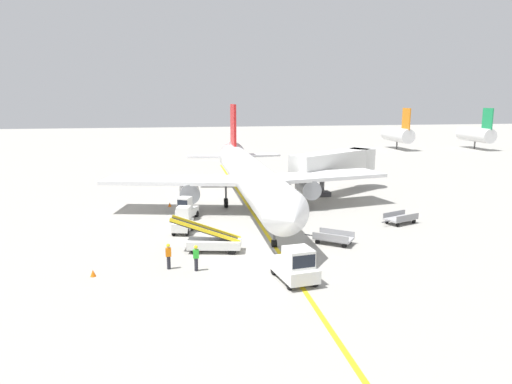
{
  "coord_description": "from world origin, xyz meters",
  "views": [
    {
      "loc": [
        -5.79,
        -32.6,
        10.87
      ],
      "look_at": [
        1.6,
        9.04,
        2.5
      ],
      "focal_mm": 33.5,
      "sensor_mm": 36.0,
      "label": 1
    }
  ],
  "objects_px": {
    "baggage_tug_near_wing": "(183,221)",
    "safety_cone_nose_left": "(93,273)",
    "safety_cone_nose_right": "(170,204)",
    "baggage_cart_empty_trailing": "(400,218)",
    "ground_crew_marshaller": "(196,257)",
    "jet_bridge": "(340,162)",
    "baggage_cart_loaded": "(333,238)",
    "baggage_tug_by_cargo_door": "(186,209)",
    "ground_crew_wing_walker": "(168,255)",
    "airliner": "(250,176)",
    "pushback_tug": "(295,266)",
    "belt_loader_forward_hold": "(213,241)"
  },
  "relations": [
    {
      "from": "pushback_tug",
      "to": "belt_loader_forward_hold",
      "type": "bearing_deg",
      "value": 123.8
    },
    {
      "from": "baggage_tug_by_cargo_door",
      "to": "ground_crew_wing_walker",
      "type": "xyz_separation_m",
      "value": [
        -1.57,
        -12.85,
        -0.02
      ]
    },
    {
      "from": "airliner",
      "to": "baggage_cart_loaded",
      "type": "distance_m",
      "value": 13.19
    },
    {
      "from": "jet_bridge",
      "to": "pushback_tug",
      "type": "distance_m",
      "value": 28.7
    },
    {
      "from": "baggage_tug_by_cargo_door",
      "to": "safety_cone_nose_left",
      "type": "relative_size",
      "value": 6.2
    },
    {
      "from": "belt_loader_forward_hold",
      "to": "baggage_cart_loaded",
      "type": "relative_size",
      "value": 1.5
    },
    {
      "from": "baggage_cart_empty_trailing",
      "to": "baggage_tug_by_cargo_door",
      "type": "bearing_deg",
      "value": 165.22
    },
    {
      "from": "baggage_tug_near_wing",
      "to": "safety_cone_nose_left",
      "type": "distance_m",
      "value": 10.74
    },
    {
      "from": "ground_crew_marshaller",
      "to": "belt_loader_forward_hold",
      "type": "bearing_deg",
      "value": 69.68
    },
    {
      "from": "baggage_tug_by_cargo_door",
      "to": "jet_bridge",
      "type": "bearing_deg",
      "value": 28.02
    },
    {
      "from": "baggage_cart_empty_trailing",
      "to": "baggage_tug_near_wing",
      "type": "bearing_deg",
      "value": 178.46
    },
    {
      "from": "ground_crew_wing_walker",
      "to": "safety_cone_nose_left",
      "type": "xyz_separation_m",
      "value": [
        -4.62,
        -0.53,
        -0.69
      ]
    },
    {
      "from": "pushback_tug",
      "to": "safety_cone_nose_right",
      "type": "xyz_separation_m",
      "value": [
        -7.44,
        21.76,
        -0.77
      ]
    },
    {
      "from": "jet_bridge",
      "to": "ground_crew_marshaller",
      "type": "bearing_deg",
      "value": -127.69
    },
    {
      "from": "baggage_tug_near_wing",
      "to": "baggage_tug_by_cargo_door",
      "type": "bearing_deg",
      "value": 84.64
    },
    {
      "from": "airliner",
      "to": "baggage_cart_empty_trailing",
      "type": "xyz_separation_m",
      "value": [
        12.22,
        -7.38,
        -2.95
      ]
    },
    {
      "from": "jet_bridge",
      "to": "baggage_tug_by_cargo_door",
      "type": "relative_size",
      "value": 4.44
    },
    {
      "from": "ground_crew_wing_walker",
      "to": "ground_crew_marshaller",
      "type": "bearing_deg",
      "value": -20.83
    },
    {
      "from": "airliner",
      "to": "baggage_tug_by_cargo_door",
      "type": "relative_size",
      "value": 12.92
    },
    {
      "from": "airliner",
      "to": "belt_loader_forward_hold",
      "type": "relative_size",
      "value": 6.83
    },
    {
      "from": "belt_loader_forward_hold",
      "to": "safety_cone_nose_left",
      "type": "bearing_deg",
      "value": -155.03
    },
    {
      "from": "baggage_tug_near_wing",
      "to": "safety_cone_nose_left",
      "type": "bearing_deg",
      "value": -122.68
    },
    {
      "from": "belt_loader_forward_hold",
      "to": "ground_crew_wing_walker",
      "type": "distance_m",
      "value": 4.37
    },
    {
      "from": "ground_crew_marshaller",
      "to": "safety_cone_nose_right",
      "type": "relative_size",
      "value": 3.86
    },
    {
      "from": "safety_cone_nose_left",
      "to": "safety_cone_nose_right",
      "type": "height_order",
      "value": "same"
    },
    {
      "from": "safety_cone_nose_right",
      "to": "baggage_cart_empty_trailing",
      "type": "bearing_deg",
      "value": -27.23
    },
    {
      "from": "ground_crew_wing_walker",
      "to": "belt_loader_forward_hold",
      "type": "bearing_deg",
      "value": 44.63
    },
    {
      "from": "jet_bridge",
      "to": "ground_crew_marshaller",
      "type": "relative_size",
      "value": 7.13
    },
    {
      "from": "baggage_tug_near_wing",
      "to": "ground_crew_wing_walker",
      "type": "xyz_separation_m",
      "value": [
        -1.16,
        -8.49,
        -0.02
      ]
    },
    {
      "from": "baggage_tug_near_wing",
      "to": "baggage_cart_loaded",
      "type": "xyz_separation_m",
      "value": [
        11.08,
        -5.2,
        -0.46
      ]
    },
    {
      "from": "ground_crew_wing_walker",
      "to": "safety_cone_nose_left",
      "type": "relative_size",
      "value": 3.86
    },
    {
      "from": "ground_crew_wing_walker",
      "to": "safety_cone_nose_right",
      "type": "bearing_deg",
      "value": 89.82
    },
    {
      "from": "safety_cone_nose_left",
      "to": "ground_crew_marshaller",
      "type": "bearing_deg",
      "value": -1.14
    },
    {
      "from": "baggage_tug_near_wing",
      "to": "belt_loader_forward_hold",
      "type": "xyz_separation_m",
      "value": [
        1.94,
        -5.42,
        -0.15
      ]
    },
    {
      "from": "baggage_cart_empty_trailing",
      "to": "safety_cone_nose_left",
      "type": "xyz_separation_m",
      "value": [
        -24.66,
        -8.51,
        -0.25
      ]
    },
    {
      "from": "baggage_tug_near_wing",
      "to": "safety_cone_nose_left",
      "type": "relative_size",
      "value": 6.03
    },
    {
      "from": "baggage_cart_empty_trailing",
      "to": "safety_cone_nose_right",
      "type": "relative_size",
      "value": 8.59
    },
    {
      "from": "baggage_tug_near_wing",
      "to": "baggage_cart_empty_trailing",
      "type": "distance_m",
      "value": 18.89
    },
    {
      "from": "ground_crew_wing_walker",
      "to": "safety_cone_nose_right",
      "type": "distance_m",
      "value": 18.28
    },
    {
      "from": "safety_cone_nose_left",
      "to": "safety_cone_nose_right",
      "type": "bearing_deg",
      "value": 76.03
    },
    {
      "from": "baggage_tug_near_wing",
      "to": "ground_crew_marshaller",
      "type": "height_order",
      "value": "baggage_tug_near_wing"
    },
    {
      "from": "baggage_tug_by_cargo_door",
      "to": "belt_loader_forward_hold",
      "type": "xyz_separation_m",
      "value": [
        1.53,
        -9.78,
        -0.15
      ]
    },
    {
      "from": "belt_loader_forward_hold",
      "to": "baggage_cart_loaded",
      "type": "height_order",
      "value": "belt_loader_forward_hold"
    },
    {
      "from": "jet_bridge",
      "to": "ground_crew_wing_walker",
      "type": "xyz_separation_m",
      "value": [
        -19.56,
        -22.43,
        -2.63
      ]
    },
    {
      "from": "pushback_tug",
      "to": "baggage_tug_by_cargo_door",
      "type": "height_order",
      "value": "pushback_tug"
    },
    {
      "from": "baggage_cart_loaded",
      "to": "safety_cone_nose_left",
      "type": "xyz_separation_m",
      "value": [
        -16.86,
        -3.82,
        -0.25
      ]
    },
    {
      "from": "jet_bridge",
      "to": "safety_cone_nose_right",
      "type": "distance_m",
      "value": 20.22
    },
    {
      "from": "airliner",
      "to": "ground_crew_marshaller",
      "type": "relative_size",
      "value": 20.73
    },
    {
      "from": "baggage_tug_near_wing",
      "to": "safety_cone_nose_left",
      "type": "xyz_separation_m",
      "value": [
        -5.78,
        -9.02,
        -0.71
      ]
    },
    {
      "from": "baggage_tug_by_cargo_door",
      "to": "baggage_cart_empty_trailing",
      "type": "distance_m",
      "value": 19.11
    }
  ]
}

